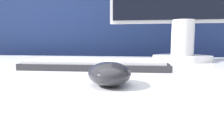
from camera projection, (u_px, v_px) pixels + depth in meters
partition_panel at (123, 81)px, 1.19m from camera, size 5.00×0.03×1.13m
computer_mouse_near at (109, 74)px, 0.36m from camera, size 0.09×0.11×0.04m
keyboard at (96, 64)px, 0.57m from camera, size 0.38×0.13×0.02m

